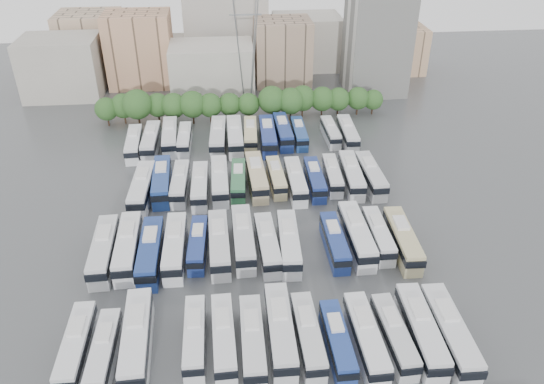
{
  "coord_description": "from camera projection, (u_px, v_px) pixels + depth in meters",
  "views": [
    {
      "loc": [
        -3.42,
        -67.1,
        48.16
      ],
      "look_at": [
        3.57,
        6.1,
        3.0
      ],
      "focal_mm": 35.0,
      "sensor_mm": 36.0,
      "label": 1
    }
  ],
  "objects": [
    {
      "name": "bus_r3_s9",
      "position": [
        283.0,
        131.0,
        108.54
      ],
      "size": [
        3.1,
        12.88,
        4.02
      ],
      "rotation": [
        0.0,
        0.0,
        0.02
      ],
      "color": "navy",
      "rests_on": "ground"
    },
    {
      "name": "bus_r1_s13",
      "position": [
        402.0,
        239.0,
        77.02
      ],
      "size": [
        3.21,
        12.96,
        4.04
      ],
      "rotation": [
        0.0,
        0.0,
        -0.03
      ],
      "color": "#C0B584",
      "rests_on": "ground"
    },
    {
      "name": "bus_r1_s1",
      "position": [
        128.0,
        247.0,
        75.34
      ],
      "size": [
        3.27,
        13.51,
        4.22
      ],
      "rotation": [
        0.0,
        0.0,
        0.03
      ],
      "color": "silver",
      "rests_on": "ground"
    },
    {
      "name": "bus_r3_s0",
      "position": [
        134.0,
        143.0,
        103.98
      ],
      "size": [
        3.16,
        12.26,
        3.81
      ],
      "rotation": [
        0.0,
        0.0,
        0.04
      ],
      "color": "silver",
      "rests_on": "ground"
    },
    {
      "name": "bus_r0_s5",
      "position": [
        224.0,
        337.0,
        61.21
      ],
      "size": [
        2.93,
        11.83,
        3.69
      ],
      "rotation": [
        0.0,
        0.0,
        0.03
      ],
      "color": "silver",
      "rests_on": "ground"
    },
    {
      "name": "bus_r0_s1",
      "position": [
        104.0,
        352.0,
        59.53
      ],
      "size": [
        2.57,
        11.08,
        3.47
      ],
      "rotation": [
        0.0,
        0.0,
        -0.01
      ],
      "color": "silver",
      "rests_on": "ground"
    },
    {
      "name": "bus_r1_s6",
      "position": [
        243.0,
        238.0,
        77.19
      ],
      "size": [
        3.1,
        13.27,
        4.15
      ],
      "rotation": [
        0.0,
        0.0,
        0.02
      ],
      "color": "silver",
      "rests_on": "ground"
    },
    {
      "name": "bus_r1_s7",
      "position": [
        267.0,
        244.0,
        76.23
      ],
      "size": [
        3.16,
        12.28,
        3.82
      ],
      "rotation": [
        0.0,
        0.0,
        0.04
      ],
      "color": "silver",
      "rests_on": "ground"
    },
    {
      "name": "bus_r3_s3",
      "position": [
        185.0,
        139.0,
        106.07
      ],
      "size": [
        2.65,
        11.2,
        3.5
      ],
      "rotation": [
        0.0,
        0.0,
        -0.02
      ],
      "color": "white",
      "rests_on": "ground"
    },
    {
      "name": "bus_r2_s7",
      "position": [
        256.0,
        176.0,
        92.63
      ],
      "size": [
        3.43,
        13.29,
        4.14
      ],
      "rotation": [
        0.0,
        0.0,
        0.04
      ],
      "color": "#C9B68A",
      "rests_on": "ground"
    },
    {
      "name": "bus_r1_s4",
      "position": [
        198.0,
        244.0,
        76.52
      ],
      "size": [
        2.92,
        11.13,
        3.46
      ],
      "rotation": [
        0.0,
        0.0,
        -0.05
      ],
      "color": "navy",
      "rests_on": "ground"
    },
    {
      "name": "bus_r0_s8",
      "position": [
        308.0,
        335.0,
        61.45
      ],
      "size": [
        2.78,
        11.8,
        3.69
      ],
      "rotation": [
        0.0,
        0.0,
        0.02
      ],
      "color": "silver",
      "rests_on": "ground"
    },
    {
      "name": "bus_r0_s11",
      "position": [
        394.0,
        335.0,
        61.56
      ],
      "size": [
        2.92,
        11.45,
        3.56
      ],
      "rotation": [
        0.0,
        0.0,
        0.04
      ],
      "color": "silver",
      "rests_on": "ground"
    },
    {
      "name": "bus_r2_s12",
      "position": [
        351.0,
        175.0,
        93.19
      ],
      "size": [
        3.42,
        13.01,
        4.04
      ],
      "rotation": [
        0.0,
        0.0,
        -0.05
      ],
      "color": "silver",
      "rests_on": "ground"
    },
    {
      "name": "bus_r2_s6",
      "position": [
        238.0,
        180.0,
        91.96
      ],
      "size": [
        3.06,
        11.45,
        3.56
      ],
      "rotation": [
        0.0,
        0.0,
        -0.05
      ],
      "color": "#2E6B41",
      "rests_on": "ground"
    },
    {
      "name": "bus_r2_s5",
      "position": [
        220.0,
        180.0,
        91.49
      ],
      "size": [
        2.97,
        12.98,
        4.06
      ],
      "rotation": [
        0.0,
        0.0,
        0.01
      ],
      "color": "silver",
      "rests_on": "ground"
    },
    {
      "name": "tree_line",
      "position": [
        235.0,
        103.0,
        115.75
      ],
      "size": [
        63.49,
        7.62,
        8.19
      ],
      "color": "black",
      "rests_on": "ground"
    },
    {
      "name": "bus_r2_s8",
      "position": [
        276.0,
        177.0,
        93.09
      ],
      "size": [
        2.85,
        11.16,
        3.48
      ],
      "rotation": [
        0.0,
        0.0,
        0.04
      ],
      "color": "beige",
      "rests_on": "ground"
    },
    {
      "name": "bus_r1_s12",
      "position": [
        378.0,
        235.0,
        78.3
      ],
      "size": [
        2.6,
        11.52,
        3.61
      ],
      "rotation": [
        0.0,
        0.0,
        -0.01
      ],
      "color": "white",
      "rests_on": "ground"
    },
    {
      "name": "bus_r1_s11",
      "position": [
        357.0,
        235.0,
        77.81
      ],
      "size": [
        3.1,
        13.56,
        4.25
      ],
      "rotation": [
        0.0,
        0.0,
        0.01
      ],
      "color": "silver",
      "rests_on": "ground"
    },
    {
      "name": "electricity_pylon",
      "position": [
        246.0,
        26.0,
        115.22
      ],
      "size": [
        9.0,
        6.91,
        33.83
      ],
      "color": "slate",
      "rests_on": "ground"
    },
    {
      "name": "bus_r0_s10",
      "position": [
        366.0,
        337.0,
        61.08
      ],
      "size": [
        2.9,
        12.31,
        3.85
      ],
      "rotation": [
        0.0,
        0.0,
        0.02
      ],
      "color": "silver",
      "rests_on": "ground"
    },
    {
      "name": "bus_r0_s7",
      "position": [
        280.0,
        330.0,
        61.88
      ],
      "size": [
        2.93,
        13.06,
        4.09
      ],
      "rotation": [
        0.0,
        0.0,
        -0.01
      ],
      "color": "silver",
      "rests_on": "ground"
    },
    {
      "name": "bus_r3_s6",
      "position": [
        235.0,
        136.0,
        106.31
      ],
      "size": [
        3.01,
        13.7,
        4.3
      ],
      "rotation": [
        0.0,
        0.0,
        0.0
      ],
      "color": "silver",
      "rests_on": "ground"
    },
    {
      "name": "apartment_tower",
      "position": [
        377.0,
        38.0,
        127.55
      ],
      "size": [
        14.0,
        14.0,
        26.0
      ],
      "primitive_type": "cube",
      "color": "silver",
      "rests_on": "ground"
    },
    {
      "name": "bus_r2_s4",
      "position": [
        200.0,
        186.0,
        90.21
      ],
      "size": [
        2.8,
        12.26,
        3.84
      ],
      "rotation": [
        0.0,
        0.0,
        -0.01
      ],
      "color": "silver",
      "rests_on": "ground"
    },
    {
      "name": "bus_r2_s13",
      "position": [
        371.0,
        175.0,
        93.13
      ],
      "size": [
        3.06,
        12.83,
        4.01
      ],
      "rotation": [
        0.0,
        0.0,
        0.02
      ],
      "color": "silver",
      "rests_on": "ground"
    },
    {
      "name": "bus_r3_s2",
      "position": [
        170.0,
        137.0,
        106.32
      ],
      "size": [
        3.42,
        13.24,
        4.12
      ],
      "rotation": [
        0.0,
        0.0,
        0.04
      ],
      "color": "silver",
      "rests_on": "ground"
    },
    {
      "name": "bus_r1_s3",
      "position": [
        175.0,
        247.0,
        75.47
      ],
      "size": [
        2.94,
        13.1,
        4.1
      ],
      "rotation": [
        0.0,
        0.0,
        -0.01
      ],
      "color": "silver",
      "rests_on": "ground"
    },
    {
      "name": "bus_r2_s11",
      "position": [
        332.0,
        175.0,
        93.71
      ],
      "size": [
        2.96,
        11.33,
        3.52
      ],
      "rotation": [
        0.0,
        0.0,
        -0.05
      ],
      "color": "silver",
      "rests_on": "ground"
    },
    {
      "name": "bus_r3_s12",
      "position": [
        330.0,
        132.0,
        109.03
      ],
      "size": [
        2.58,
        10.97,
        3.43
      ],
      "rotation": [
        0.0,
        0.0,
        0.02
      ],
      "color": "silver",
      "rests_on": "ground"
    },
    {
      "name": "bus_r3_s5",
      "position": [
        218.0,
        137.0,
        106.07
      ],
      "size": [
        3.54,
        13.74,
        4.28
      ],
      "rotation": [
        0.0,
        0.0,
        -0.04
      ],
      "color": "silver",
      "rests_on": "ground"
    },
    {
      "name": "bus_r3_s7",
      "position": [
        250.0,
        134.0,
        107.66
      ],
      "size": [
        3.21,
        12.11,
        3.76
      ],
      "rotation": [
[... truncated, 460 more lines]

